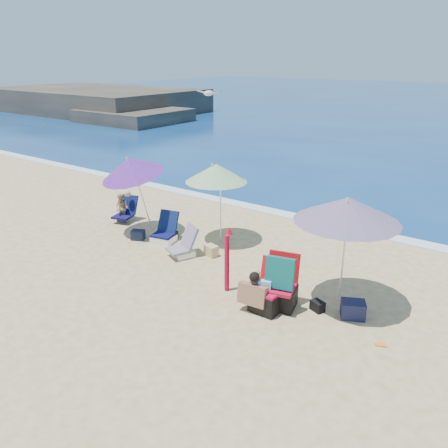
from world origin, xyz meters
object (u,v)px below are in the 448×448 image
Objects in this scene: chair_navy at (165,234)px; camp_chair_left at (267,296)px; person_center at (255,291)px; furled_umbrella at (227,257)px; umbrella_striped at (216,173)px; person_left at (123,208)px; chair_rainbow at (183,248)px; seagull at (209,93)px; umbrella_turquoise at (348,210)px; umbrella_blue at (131,167)px; camp_chair_right at (280,288)px.

camp_chair_left reaches higher than chair_navy.
person_center is (3.70, -1.51, 0.20)m from chair_navy.
furled_umbrella is 1.73× the size of chair_navy.
person_left is at bearing -172.05° from umbrella_striped.
seagull is at bearing 93.69° from chair_rainbow.
umbrella_striped is 3.80m from person_center.
umbrella_turquoise reaches higher than camp_chair_left.
furled_umbrella is 1.39× the size of camp_chair_left.
camp_chair_left is at bearing -35.59° from seagull.
umbrella_blue is 2.67× the size of chair_rainbow.
umbrella_striped is at bearing 138.34° from person_center.
umbrella_striped is (-3.86, 1.22, -0.14)m from umbrella_turquoise.
camp_chair_right reaches higher than person_center.
chair_navy is 4.20m from camp_chair_right.
camp_chair_right is at bearing -14.34° from person_left.
umbrella_blue reaches higher than chair_navy.
umbrella_turquoise is 2.19m from camp_chair_left.
umbrella_blue reaches higher than person_left.
chair_navy is 4.13m from camp_chair_left.
person_left is at bearing 161.47° from person_center.
camp_chair_right is at bearing 1.20° from furled_umbrella.
chair_navy is at bearing 3.37° from umbrella_blue.
umbrella_blue is at bearing -157.15° from umbrella_striped.
chair_navy is at bearing -11.35° from person_left.
umbrella_turquoise is at bearing -17.54° from umbrella_striped.
umbrella_striped reaches higher than chair_rainbow.
umbrella_blue reaches higher than umbrella_striped.
camp_chair_right is at bearing -140.06° from umbrella_turquoise.
umbrella_turquoise is 1.19× the size of umbrella_striped.
chair_rainbow is at bearing -94.62° from umbrella_striped.
camp_chair_right reaches higher than camp_chair_left.
chair_navy is (1.04, 0.06, -1.66)m from umbrella_blue.
umbrella_turquoise is 5.25m from chair_navy.
chair_navy is at bearing 175.47° from umbrella_turquoise.
person_center is at bearing -41.66° from umbrella_striped.
furled_umbrella is at bearing -18.02° from person_left.
umbrella_blue is 5.39m from camp_chair_right.
seagull reaches higher than umbrella_striped.
umbrella_turquoise is 3.53× the size of seagull.
chair_navy is 0.70× the size of camp_chair_right.
camp_chair_right is 1.18× the size of person_left.
person_left is (-0.96, 0.46, -1.43)m from umbrella_blue.
furled_umbrella is (3.86, -1.11, -1.11)m from umbrella_blue.
umbrella_blue is (-5.97, 0.33, -0.10)m from umbrella_turquoise.
furled_umbrella is 3.10m from chair_navy.
umbrella_blue reaches higher than camp_chair_left.
camp_chair_left is at bearing -14.77° from umbrella_blue.
person_center is (0.88, -0.34, -0.35)m from furled_umbrella.
camp_chair_right is at bearing -31.52° from seagull.
umbrella_striped reaches higher than camp_chair_left.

